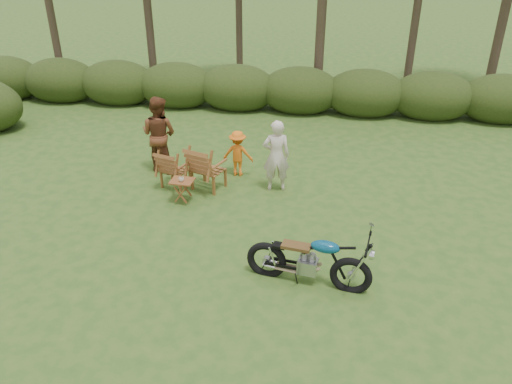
# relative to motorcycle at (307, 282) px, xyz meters

# --- Properties ---
(ground) EXTENTS (80.00, 80.00, 0.00)m
(ground) POSITION_rel_motorcycle_xyz_m (-0.75, -0.26, 0.00)
(ground) COLOR #274A18
(ground) RESTS_ON ground
(motorcycle) EXTENTS (2.03, 1.05, 1.11)m
(motorcycle) POSITION_rel_motorcycle_xyz_m (0.00, 0.00, 0.00)
(motorcycle) COLOR #0C719F
(motorcycle) RESTS_ON ground
(lawn_chair_right) EXTENTS (0.92, 0.92, 1.04)m
(lawn_chair_right) POSITION_rel_motorcycle_xyz_m (-2.35, 3.04, 0.00)
(lawn_chair_right) COLOR brown
(lawn_chair_right) RESTS_ON ground
(lawn_chair_left) EXTENTS (0.76, 0.76, 0.89)m
(lawn_chair_left) POSITION_rel_motorcycle_xyz_m (-3.11, 3.05, 0.00)
(lawn_chair_left) COLOR brown
(lawn_chair_left) RESTS_ON ground
(side_table) EXTENTS (0.52, 0.44, 0.51)m
(side_table) POSITION_rel_motorcycle_xyz_m (-2.74, 2.33, 0.25)
(side_table) COLOR brown
(side_table) RESTS_ON ground
(cup) EXTENTS (0.15, 0.15, 0.09)m
(cup) POSITION_rel_motorcycle_xyz_m (-2.74, 2.28, 0.55)
(cup) COLOR beige
(cup) RESTS_ON side_table
(adult_a) EXTENTS (0.65, 0.48, 1.60)m
(adult_a) POSITION_rel_motorcycle_xyz_m (-0.88, 3.21, 0.00)
(adult_a) COLOR beige
(adult_a) RESTS_ON ground
(adult_b) EXTENTS (1.02, 0.88, 1.80)m
(adult_b) POSITION_rel_motorcycle_xyz_m (-3.69, 3.82, 0.00)
(adult_b) COLOR #5D311A
(adult_b) RESTS_ON ground
(child) EXTENTS (0.71, 0.42, 1.09)m
(child) POSITION_rel_motorcycle_xyz_m (-1.83, 3.80, 0.00)
(child) COLOR orange
(child) RESTS_ON ground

